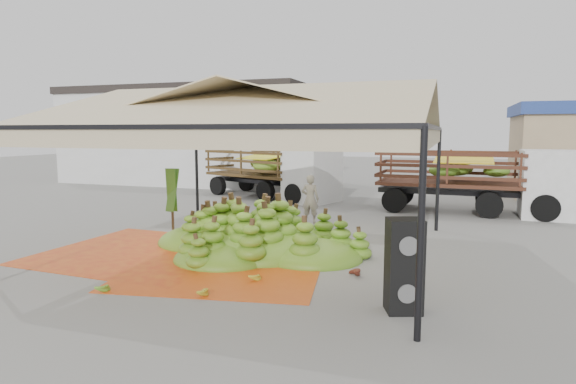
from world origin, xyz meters
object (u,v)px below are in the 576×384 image
(banana_heap, at_px, (257,226))
(truck_right, at_px, (482,174))
(speaker_stack, at_px, (404,266))
(truck_left, at_px, (275,168))
(vendor, at_px, (310,199))

(banana_heap, bearing_deg, truck_right, 54.71)
(speaker_stack, bearing_deg, truck_left, 99.50)
(banana_heap, relative_size, vendor, 3.68)
(banana_heap, distance_m, vendor, 3.90)
(banana_heap, bearing_deg, speaker_stack, -37.86)
(speaker_stack, relative_size, truck_right, 0.23)
(speaker_stack, bearing_deg, banana_heap, 122.60)
(truck_right, bearing_deg, vendor, -141.33)
(truck_left, relative_size, truck_right, 0.98)
(vendor, bearing_deg, truck_right, -145.06)
(vendor, bearing_deg, truck_left, -60.47)
(banana_heap, xyz_separation_m, truck_left, (-2.90, 9.11, 0.71))
(truck_left, bearing_deg, banana_heap, -51.24)
(banana_heap, bearing_deg, vendor, 86.65)
(banana_heap, xyz_separation_m, vendor, (0.23, 3.89, 0.17))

